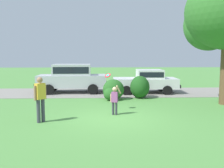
{
  "coord_description": "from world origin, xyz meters",
  "views": [
    {
      "loc": [
        -0.47,
        -10.26,
        2.6
      ],
      "look_at": [
        0.04,
        2.58,
        1.1
      ],
      "focal_mm": 41.37,
      "sensor_mm": 36.0,
      "label": 1
    }
  ],
  "objects_px": {
    "child_thrower": "(115,98)",
    "frisbee": "(108,75)",
    "parked_sedan": "(146,80)",
    "parked_suv": "(72,77)",
    "adult_onlooker": "(40,97)"
  },
  "relations": [
    {
      "from": "frisbee",
      "to": "adult_onlooker",
      "type": "distance_m",
      "value": 3.31
    },
    {
      "from": "frisbee",
      "to": "adult_onlooker",
      "type": "height_order",
      "value": "frisbee"
    },
    {
      "from": "child_thrower",
      "to": "adult_onlooker",
      "type": "bearing_deg",
      "value": -159.11
    },
    {
      "from": "parked_suv",
      "to": "child_thrower",
      "type": "distance_m",
      "value": 6.97
    },
    {
      "from": "parked_sedan",
      "to": "frisbee",
      "type": "relative_size",
      "value": 14.08
    },
    {
      "from": "adult_onlooker",
      "to": "frisbee",
      "type": "bearing_deg",
      "value": 36.58
    },
    {
      "from": "parked_suv",
      "to": "adult_onlooker",
      "type": "height_order",
      "value": "parked_suv"
    },
    {
      "from": "frisbee",
      "to": "parked_sedan",
      "type": "bearing_deg",
      "value": 63.21
    },
    {
      "from": "child_thrower",
      "to": "frisbee",
      "type": "bearing_deg",
      "value": 108.17
    },
    {
      "from": "parked_sedan",
      "to": "frisbee",
      "type": "xyz_separation_m",
      "value": [
        -2.7,
        -5.34,
        0.78
      ]
    },
    {
      "from": "parked_sedan",
      "to": "parked_suv",
      "type": "bearing_deg",
      "value": 176.52
    },
    {
      "from": "parked_sedan",
      "to": "child_thrower",
      "type": "distance_m",
      "value": 6.63
    },
    {
      "from": "parked_sedan",
      "to": "adult_onlooker",
      "type": "bearing_deg",
      "value": -126.09
    },
    {
      "from": "parked_suv",
      "to": "frisbee",
      "type": "bearing_deg",
      "value": -68.06
    },
    {
      "from": "parked_sedan",
      "to": "parked_suv",
      "type": "xyz_separation_m",
      "value": [
        -4.97,
        0.3,
        0.23
      ]
    }
  ]
}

